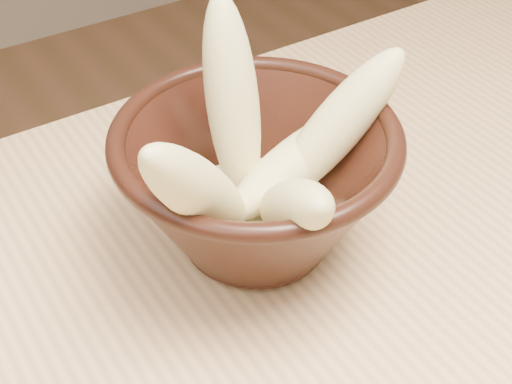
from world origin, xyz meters
The scene contains 7 objects.
bowl centered at (0.03, 0.13, 0.82)m, with size 0.22×0.22×0.12m.
milk_puddle centered at (0.03, 0.13, 0.79)m, with size 0.13×0.13×0.02m, color beige.
banana_upright centered at (0.03, 0.17, 0.88)m, with size 0.04×0.04×0.17m, color #F8E792.
banana_left centered at (-0.04, 0.09, 0.87)m, with size 0.04×0.04×0.18m, color #F8E792.
banana_right centered at (0.10, 0.12, 0.85)m, with size 0.04×0.04×0.15m, color #F8E792.
banana_across centered at (0.07, 0.13, 0.82)m, with size 0.04×0.04×0.15m, color #F8E792.
banana_front centered at (0.02, 0.07, 0.84)m, with size 0.04×0.04×0.15m, color #F8E792.
Camera 1 is at (-0.20, -0.23, 1.18)m, focal length 50.00 mm.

